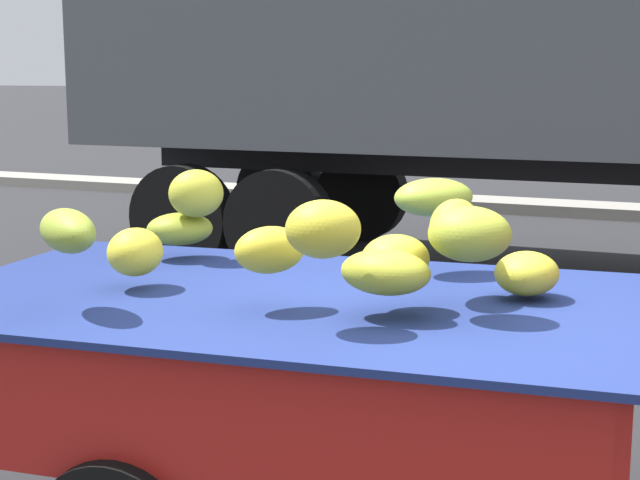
{
  "coord_description": "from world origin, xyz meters",
  "views": [
    {
      "loc": [
        0.87,
        -3.47,
        2.0
      ],
      "look_at": [
        -0.88,
        0.69,
        1.21
      ],
      "focal_mm": 53.89,
      "sensor_mm": 36.0,
      "label": 1
    }
  ],
  "objects": []
}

